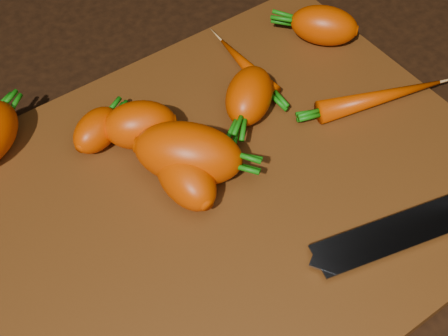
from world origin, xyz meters
TOP-DOWN VIEW (x-y plane):
  - ground at (0.00, 0.00)m, footprint 2.00×2.00m
  - cutting_board at (0.00, 0.00)m, footprint 0.50×0.40m
  - carrot_1 at (-0.04, 0.10)m, footprint 0.08×0.07m
  - carrot_2 at (-0.02, 0.04)m, footprint 0.11×0.12m
  - carrot_3 at (-0.04, 0.02)m, footprint 0.05×0.08m
  - carrot_4 at (0.07, 0.07)m, footprint 0.09×0.08m
  - carrot_5 at (-0.07, 0.12)m, footprint 0.07×0.06m
  - carrot_6 at (0.21, 0.11)m, footprint 0.08×0.09m
  - carrot_7 at (0.10, 0.11)m, footprint 0.03×0.10m
  - carrot_8 at (0.19, -0.00)m, footprint 0.14×0.06m
  - knife at (0.12, -0.14)m, footprint 0.31×0.10m

SIDE VIEW (x-z plane):
  - ground at x=0.00m, z-range -0.01..0.00m
  - cutting_board at x=0.00m, z-range 0.00..0.01m
  - knife at x=0.12m, z-range 0.01..0.03m
  - carrot_7 at x=0.10m, z-range 0.01..0.03m
  - carrot_8 at x=0.19m, z-range 0.01..0.04m
  - carrot_5 at x=-0.07m, z-range 0.01..0.05m
  - carrot_6 at x=0.21m, z-range 0.01..0.06m
  - carrot_3 at x=-0.04m, z-range 0.01..0.06m
  - carrot_4 at x=0.07m, z-range 0.01..0.06m
  - carrot_1 at x=-0.04m, z-range 0.01..0.06m
  - carrot_2 at x=-0.02m, z-range 0.01..0.07m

